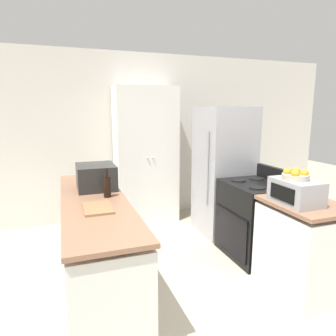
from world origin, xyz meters
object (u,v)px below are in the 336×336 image
object	(u,v)px
pantry_cabinet	(146,156)
microwave	(96,177)
toaster_oven	(296,192)
refrigerator	(224,171)
wine_bottle	(107,186)
stove	(255,219)
fruit_bowl	(295,175)

from	to	relation	value
pantry_cabinet	microwave	bearing A→B (deg)	-126.65
pantry_cabinet	toaster_oven	bearing A→B (deg)	-72.14
refrigerator	wine_bottle	distance (m)	1.89
refrigerator	microwave	world-z (taller)	refrigerator
wine_bottle	microwave	bearing A→B (deg)	99.31
microwave	stove	bearing A→B (deg)	-12.40
refrigerator	stove	bearing A→B (deg)	-90.86
toaster_oven	fruit_bowl	bearing A→B (deg)	133.17
microwave	fruit_bowl	size ratio (longest dim) A/B	1.99
toaster_oven	fruit_bowl	distance (m)	0.15
refrigerator	microwave	xyz separation A→B (m)	(-1.79, -0.39, 0.13)
pantry_cabinet	refrigerator	size ratio (longest dim) A/B	1.17
refrigerator	pantry_cabinet	bearing A→B (deg)	138.82
stove	toaster_oven	bearing A→B (deg)	-100.49
stove	toaster_oven	world-z (taller)	toaster_oven
pantry_cabinet	refrigerator	distance (m)	1.22
refrigerator	fruit_bowl	bearing A→B (deg)	-96.08
toaster_oven	wine_bottle	bearing A→B (deg)	153.55
toaster_oven	pantry_cabinet	bearing A→B (deg)	107.86
pantry_cabinet	stove	distance (m)	1.91
stove	fruit_bowl	distance (m)	1.04
microwave	toaster_oven	size ratio (longest dim) A/B	1.08
microwave	fruit_bowl	world-z (taller)	fruit_bowl
microwave	toaster_oven	xyz separation A→B (m)	(1.64, -1.16, -0.02)
microwave	refrigerator	bearing A→B (deg)	12.27
pantry_cabinet	refrigerator	xyz separation A→B (m)	(0.91, -0.80, -0.15)
refrigerator	toaster_oven	xyz separation A→B (m)	(-0.15, -1.55, 0.12)
toaster_oven	fruit_bowl	xyz separation A→B (m)	(-0.01, 0.01, 0.15)
pantry_cabinet	fruit_bowl	distance (m)	2.45
pantry_cabinet	microwave	size ratio (longest dim) A/B	4.47
stove	microwave	bearing A→B (deg)	167.60
stove	toaster_oven	xyz separation A→B (m)	(-0.14, -0.77, 0.55)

